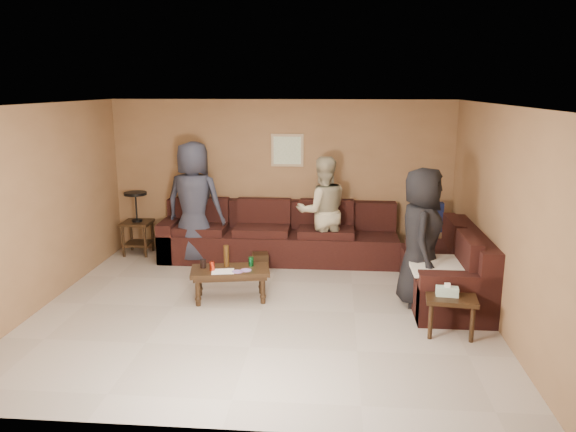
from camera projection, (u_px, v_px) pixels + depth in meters
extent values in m
plane|color=#B1A596|center=(262.00, 309.00, 6.96)|extent=(5.50, 5.50, 0.00)
cube|color=silver|center=(260.00, 109.00, 6.40)|extent=(5.50, 5.00, 0.10)
cube|color=olive|center=(281.00, 178.00, 9.10)|extent=(5.50, 0.10, 2.50)
cube|color=olive|center=(218.00, 283.00, 4.25)|extent=(5.50, 0.10, 2.50)
cube|color=olive|center=(40.00, 207.00, 6.90)|extent=(0.10, 5.00, 2.50)
cube|color=olive|center=(498.00, 216.00, 6.45)|extent=(0.10, 5.00, 2.50)
cube|color=black|center=(279.00, 246.00, 8.90)|extent=(3.70, 0.90, 0.45)
cube|color=black|center=(281.00, 214.00, 9.11)|extent=(3.70, 0.24, 0.45)
cube|color=black|center=(172.00, 238.00, 9.02)|extent=(0.24, 0.90, 0.63)
cube|color=black|center=(443.00, 281.00, 7.30)|extent=(0.90, 2.00, 0.45)
cube|color=black|center=(472.00, 249.00, 7.17)|extent=(0.24, 2.00, 0.45)
cube|color=black|center=(458.00, 300.00, 6.43)|extent=(0.90, 0.24, 0.63)
cube|color=#13193D|center=(428.00, 217.00, 8.59)|extent=(0.45, 0.14, 0.45)
cube|color=white|center=(452.00, 266.00, 6.78)|extent=(1.00, 0.85, 0.04)
cube|color=black|center=(230.00, 271.00, 7.20)|extent=(1.07, 0.67, 0.05)
cube|color=black|center=(230.00, 275.00, 7.22)|extent=(0.99, 0.59, 0.05)
cylinder|color=black|center=(198.00, 292.00, 7.04)|extent=(0.06, 0.06, 0.36)
cylinder|color=black|center=(263.00, 290.00, 7.11)|extent=(0.06, 0.06, 0.36)
cylinder|color=black|center=(199.00, 282.00, 7.39)|extent=(0.06, 0.06, 0.36)
cylinder|color=black|center=(261.00, 280.00, 7.47)|extent=(0.06, 0.06, 0.36)
cylinder|color=red|center=(212.00, 266.00, 7.12)|extent=(0.07, 0.07, 0.12)
cylinder|color=#147230|center=(251.00, 261.00, 7.30)|extent=(0.07, 0.07, 0.12)
cylinder|color=#3B240D|center=(226.00, 256.00, 7.27)|extent=(0.07, 0.07, 0.28)
cylinder|color=black|center=(203.00, 264.00, 7.22)|extent=(0.08, 0.08, 0.11)
cube|color=white|center=(223.00, 271.00, 7.08)|extent=(0.32, 0.27, 0.00)
cylinder|color=#F255AF|center=(237.00, 272.00, 7.07)|extent=(0.14, 0.14, 0.01)
cylinder|color=#F255AF|center=(246.00, 270.00, 7.13)|extent=(0.14, 0.14, 0.01)
cube|color=black|center=(137.00, 223.00, 9.15)|extent=(0.46, 0.46, 0.05)
cube|color=black|center=(138.00, 243.00, 9.23)|extent=(0.40, 0.40, 0.03)
cylinder|color=black|center=(123.00, 241.00, 9.05)|extent=(0.05, 0.05, 0.53)
cylinder|color=black|center=(145.00, 242.00, 9.02)|extent=(0.05, 0.05, 0.53)
cylinder|color=black|center=(131.00, 235.00, 9.40)|extent=(0.05, 0.05, 0.53)
cylinder|color=black|center=(152.00, 236.00, 9.37)|extent=(0.05, 0.05, 0.53)
cylinder|color=black|center=(137.00, 221.00, 9.14)|extent=(0.16, 0.16, 0.03)
cylinder|color=black|center=(136.00, 207.00, 9.09)|extent=(0.03, 0.03, 0.44)
cylinder|color=black|center=(135.00, 194.00, 9.04)|extent=(0.36, 0.36, 0.05)
cube|color=black|center=(451.00, 298.00, 6.18)|extent=(0.59, 0.50, 0.05)
cylinder|color=black|center=(431.00, 320.00, 6.11)|extent=(0.05, 0.05, 0.43)
cylinder|color=black|center=(472.00, 324.00, 6.03)|extent=(0.05, 0.05, 0.43)
cylinder|color=black|center=(429.00, 309.00, 6.43)|extent=(0.05, 0.05, 0.43)
cylinder|color=black|center=(469.00, 312.00, 6.35)|extent=(0.05, 0.05, 0.43)
cube|color=white|center=(447.00, 291.00, 6.17)|extent=(0.25, 0.15, 0.10)
cube|color=white|center=(447.00, 285.00, 6.15)|extent=(0.06, 0.04, 0.05)
cube|color=black|center=(260.00, 262.00, 8.37)|extent=(0.27, 0.27, 0.27)
cube|color=tan|center=(287.00, 150.00, 8.97)|extent=(0.52, 0.03, 0.52)
cube|color=silver|center=(287.00, 150.00, 8.96)|extent=(0.44, 0.01, 0.44)
imported|color=#2A2D3B|center=(194.00, 203.00, 8.66)|extent=(1.02, 0.75, 1.89)
imported|color=tan|center=(322.00, 211.00, 8.56)|extent=(0.95, 0.82, 1.68)
imported|color=black|center=(421.00, 237.00, 6.97)|extent=(0.65, 0.91, 1.74)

